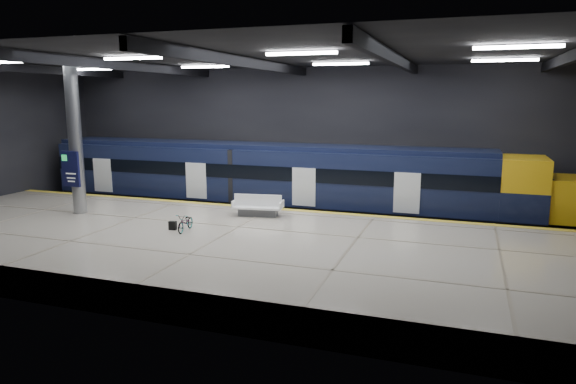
% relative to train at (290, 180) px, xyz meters
% --- Properties ---
extents(ground, '(30.00, 30.00, 0.00)m').
position_rel_train_xyz_m(ground, '(-0.03, -5.50, -2.06)').
color(ground, black).
rests_on(ground, ground).
extents(room_shell, '(30.10, 16.10, 8.05)m').
position_rel_train_xyz_m(room_shell, '(-0.03, -5.49, 3.66)').
color(room_shell, black).
rests_on(room_shell, ground).
extents(platform, '(30.00, 11.00, 1.10)m').
position_rel_train_xyz_m(platform, '(-0.03, -8.00, -1.51)').
color(platform, '#BCAF9F').
rests_on(platform, ground).
extents(safety_strip, '(30.00, 0.40, 0.01)m').
position_rel_train_xyz_m(safety_strip, '(-0.03, -2.75, -0.95)').
color(safety_strip, gold).
rests_on(safety_strip, platform).
extents(rails, '(30.00, 1.52, 0.16)m').
position_rel_train_xyz_m(rails, '(-0.03, 0.00, -1.98)').
color(rails, gray).
rests_on(rails, ground).
extents(train, '(29.40, 2.84, 3.79)m').
position_rel_train_xyz_m(train, '(0.00, 0.00, 0.00)').
color(train, black).
rests_on(train, ground).
extents(bench, '(2.34, 1.26, 0.98)m').
position_rel_train_xyz_m(bench, '(-0.01, -4.41, -0.61)').
color(bench, '#595B60').
rests_on(bench, platform).
extents(bicycle, '(0.64, 1.42, 0.72)m').
position_rel_train_xyz_m(bicycle, '(-1.72, -7.82, -0.60)').
color(bicycle, '#99999E').
rests_on(bicycle, platform).
extents(pannier_bag, '(0.31, 0.21, 0.35)m').
position_rel_train_xyz_m(pannier_bag, '(-2.32, -7.82, -0.78)').
color(pannier_bag, black).
rests_on(pannier_bag, platform).
extents(info_column, '(0.90, 0.78, 6.90)m').
position_rel_train_xyz_m(info_column, '(-8.03, -6.52, 2.40)').
color(info_column, '#9EA0A5').
rests_on(info_column, platform).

